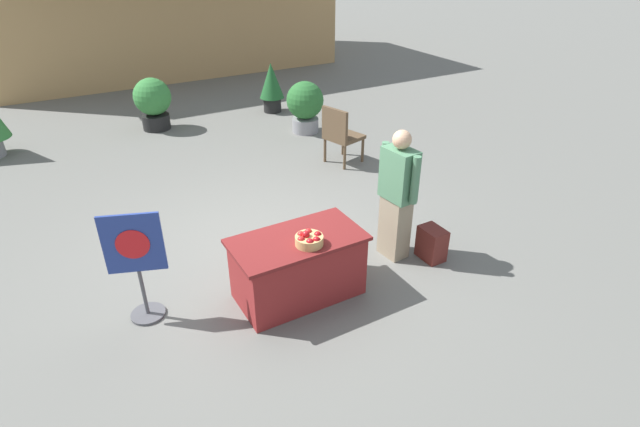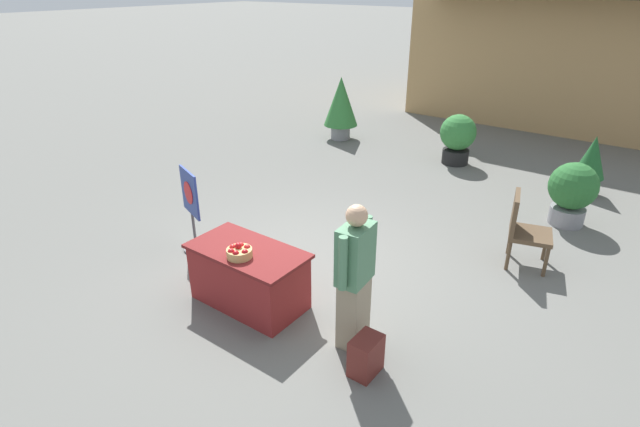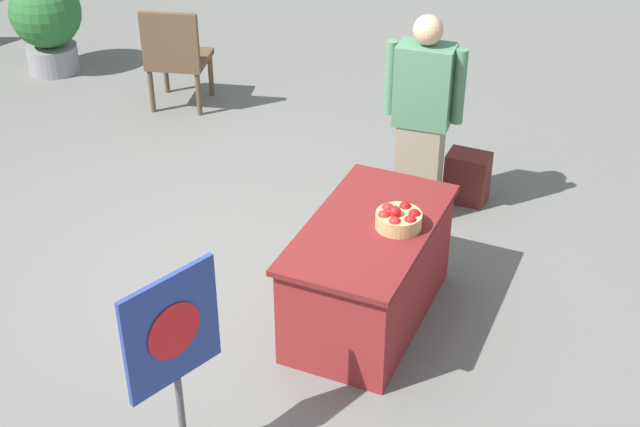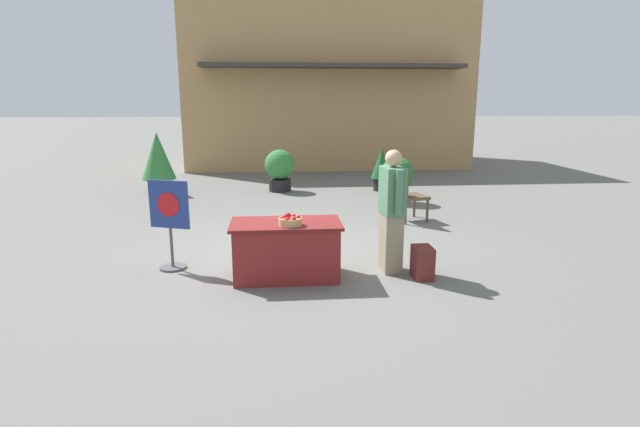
% 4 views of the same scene
% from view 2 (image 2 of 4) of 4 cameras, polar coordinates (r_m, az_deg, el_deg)
% --- Properties ---
extents(ground_plane, '(120.00, 120.00, 0.00)m').
position_cam_2_polar(ground_plane, '(6.98, -1.90, -5.80)').
color(ground_plane, slate).
extents(storefront_building, '(9.36, 5.73, 5.26)m').
position_cam_2_polar(storefront_building, '(15.83, 30.94, 18.51)').
color(storefront_building, tan).
rests_on(storefront_building, ground_plane).
extents(display_table, '(1.42, 0.76, 0.74)m').
position_cam_2_polar(display_table, '(6.08, -8.13, -7.12)').
color(display_table, maroon).
rests_on(display_table, ground_plane).
extents(apple_basket, '(0.29, 0.29, 0.16)m').
position_cam_2_polar(apple_basket, '(5.73, -9.22, -4.35)').
color(apple_basket, tan).
rests_on(apple_basket, display_table).
extents(person_visitor, '(0.30, 0.61, 1.65)m').
position_cam_2_polar(person_visitor, '(5.16, 3.98, -7.25)').
color(person_visitor, gray).
rests_on(person_visitor, ground_plane).
extents(backpack, '(0.24, 0.34, 0.42)m').
position_cam_2_polar(backpack, '(5.18, 5.27, -15.87)').
color(backpack, maroon).
rests_on(backpack, ground_plane).
extents(poster_board, '(0.56, 0.36, 1.23)m').
position_cam_2_polar(poster_board, '(7.27, -14.48, 0.60)').
color(poster_board, '#4C4C51').
rests_on(poster_board, ground_plane).
extents(patio_chair, '(0.68, 0.68, 1.02)m').
position_cam_2_polar(patio_chair, '(7.28, 22.21, -1.42)').
color(patio_chair, brown).
rests_on(patio_chair, ground_plane).
extents(potted_plant_far_left, '(0.82, 0.82, 1.50)m').
position_cam_2_polar(potted_plant_far_left, '(12.26, 2.41, 12.39)').
color(potted_plant_far_left, gray).
rests_on(potted_plant_far_left, ground_plane).
extents(potted_plant_near_left, '(0.74, 0.74, 1.03)m').
position_cam_2_polar(potted_plant_near_left, '(8.81, 26.87, 2.32)').
color(potted_plant_near_left, gray).
rests_on(potted_plant_near_left, ground_plane).
extents(potted_plant_far_right, '(0.54, 0.54, 1.09)m').
position_cam_2_polar(potted_plant_far_right, '(10.25, 28.55, 5.18)').
color(potted_plant_far_right, black).
rests_on(potted_plant_far_right, ground_plane).
extents(potted_plant_near_right, '(0.75, 0.75, 1.05)m').
position_cam_2_polar(potted_plant_near_right, '(10.98, 15.45, 8.45)').
color(potted_plant_near_right, black).
rests_on(potted_plant_near_right, ground_plane).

